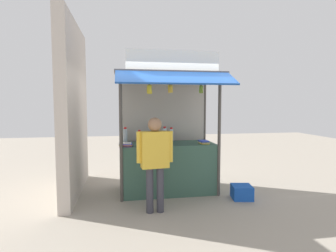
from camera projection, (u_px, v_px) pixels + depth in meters
ground_plane at (168, 192)px, 5.50m from camera, size 20.00×20.00×0.00m
stall_counter at (168, 168)px, 5.46m from camera, size 1.85×0.80×0.99m
stall_structure at (167, 110)px, 5.50m from camera, size 2.05×1.67×2.72m
water_bottle_mid_right at (165, 134)px, 5.73m from camera, size 0.09×0.09×0.31m
water_bottle_far_left at (125, 135)px, 5.58m from camera, size 0.09×0.09×0.31m
water_bottle_front_left at (171, 135)px, 5.73m from camera, size 0.08×0.08×0.29m
water_bottle_mid_left at (139, 137)px, 5.33m from camera, size 0.08×0.08×0.28m
magazine_stack_center at (156, 143)px, 5.27m from camera, size 0.26×0.30×0.04m
magazine_stack_right at (125, 145)px, 5.06m from camera, size 0.25×0.28×0.06m
magazine_stack_far_right at (204, 142)px, 5.40m from camera, size 0.19×0.27×0.06m
banana_bunch_leftmost at (170, 88)px, 4.84m from camera, size 0.11×0.11×0.27m
banana_bunch_rightmost at (201, 89)px, 4.94m from camera, size 0.09×0.09×0.27m
banana_bunch_inner_left at (149, 89)px, 4.78m from camera, size 0.12×0.11×0.29m
vendor_person at (155, 156)px, 4.38m from camera, size 0.59×0.24×1.56m
plastic_crate at (242, 192)px, 5.08m from camera, size 0.42×0.42×0.25m
neighbour_wall at (74, 110)px, 5.35m from camera, size 0.20×2.40×3.32m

